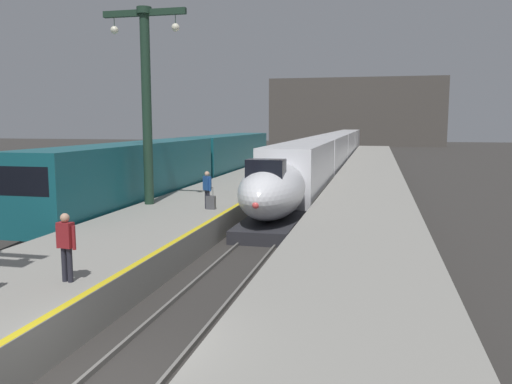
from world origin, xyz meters
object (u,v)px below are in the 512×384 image
(station_column_mid, at_px, (146,88))
(passenger_near_edge, at_px, (207,187))
(highspeed_train_main, at_px, (334,150))
(passenger_far_waiting, at_px, (66,242))
(rolling_suitcase, at_px, (211,202))
(regional_train_adjacent, at_px, (192,162))

(station_column_mid, bearing_deg, passenger_near_edge, -13.17)
(highspeed_train_main, xyz_separation_m, passenger_far_waiting, (-2.67, -45.61, 0.07))
(passenger_near_edge, bearing_deg, highspeed_train_main, 85.44)
(passenger_far_waiting, bearing_deg, rolling_suitcase, 89.50)
(passenger_near_edge, xyz_separation_m, passenger_far_waiting, (0.09, -10.98, 0.00))
(regional_train_adjacent, distance_m, rolling_suitcase, 13.95)
(highspeed_train_main, distance_m, regional_train_adjacent, 23.35)
(regional_train_adjacent, xyz_separation_m, rolling_suitcase, (5.52, -12.79, -0.77))
(regional_train_adjacent, xyz_separation_m, passenger_far_waiting, (5.43, -23.71, -0.09))
(passenger_far_waiting, bearing_deg, station_column_mid, 105.40)
(highspeed_train_main, height_order, station_column_mid, station_column_mid)
(highspeed_train_main, bearing_deg, regional_train_adjacent, -110.30)
(highspeed_train_main, bearing_deg, station_column_mid, -99.87)
(passenger_near_edge, bearing_deg, regional_train_adjacent, 112.74)
(regional_train_adjacent, distance_m, passenger_near_edge, 13.81)
(station_column_mid, distance_m, passenger_near_edge, 5.49)
(highspeed_train_main, height_order, passenger_far_waiting, highspeed_train_main)
(station_column_mid, xyz_separation_m, passenger_far_waiting, (3.23, -11.71, -4.44))
(highspeed_train_main, bearing_deg, passenger_near_edge, -94.56)
(highspeed_train_main, height_order, rolling_suitcase, highspeed_train_main)
(highspeed_train_main, xyz_separation_m, passenger_near_edge, (-2.76, -34.63, 0.07))
(regional_train_adjacent, relative_size, rolling_suitcase, 37.27)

